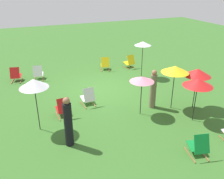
% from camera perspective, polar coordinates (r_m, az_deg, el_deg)
% --- Properties ---
extents(ground_plane, '(40.00, 40.00, 0.00)m').
position_cam_1_polar(ground_plane, '(12.21, -2.15, 0.01)').
color(ground_plane, '#386B28').
extents(deckchair_0, '(0.60, 0.83, 0.83)m').
position_cam_1_polar(deckchair_0, '(15.20, 4.13, 6.43)').
color(deckchair_0, olive).
rests_on(deckchair_0, ground).
extents(deckchair_1, '(0.63, 0.85, 0.83)m').
position_cam_1_polar(deckchair_1, '(8.11, 19.62, -12.36)').
color(deckchair_1, olive).
rests_on(deckchair_1, ground).
extents(deckchair_3, '(0.66, 0.86, 0.83)m').
position_cam_1_polar(deckchair_3, '(14.74, -1.64, 5.91)').
color(deckchair_3, olive).
rests_on(deckchair_3, ground).
extents(deckchair_4, '(0.63, 0.85, 0.83)m').
position_cam_1_polar(deckchair_4, '(13.88, -16.91, 3.65)').
color(deckchair_4, olive).
rests_on(deckchair_4, ground).
extents(deckchair_6, '(0.51, 0.78, 0.83)m').
position_cam_1_polar(deckchair_6, '(9.89, -11.41, -4.30)').
color(deckchair_6, olive).
rests_on(deckchair_6, ground).
extents(deckchair_7, '(0.63, 0.85, 0.83)m').
position_cam_1_polar(deckchair_7, '(14.00, -21.64, 3.14)').
color(deckchair_7, olive).
rests_on(deckchair_7, ground).
extents(deckchair_8, '(0.54, 0.80, 0.83)m').
position_cam_1_polar(deckchair_8, '(10.61, -5.67, -1.81)').
color(deckchair_8, olive).
rests_on(deckchair_8, ground).
extents(umbrella_0, '(1.12, 1.12, 1.89)m').
position_cam_1_polar(umbrella_0, '(10.10, 14.58, 4.60)').
color(umbrella_0, black).
rests_on(umbrella_0, ground).
extents(umbrella_1, '(0.90, 0.90, 2.01)m').
position_cam_1_polar(umbrella_1, '(13.41, 7.27, 10.62)').
color(umbrella_1, black).
rests_on(umbrella_1, ground).
extents(umbrella_2, '(1.09, 1.09, 1.76)m').
position_cam_1_polar(umbrella_2, '(10.47, 19.44, 3.79)').
color(umbrella_2, black).
rests_on(umbrella_2, ground).
extents(umbrella_3, '(1.00, 1.00, 1.99)m').
position_cam_1_polar(umbrella_3, '(8.63, -17.88, 1.34)').
color(umbrella_3, black).
rests_on(umbrella_3, ground).
extents(umbrella_4, '(1.11, 1.11, 1.74)m').
position_cam_1_polar(umbrella_4, '(9.44, 19.53, 1.55)').
color(umbrella_4, black).
rests_on(umbrella_4, ground).
extents(umbrella_5, '(0.96, 0.96, 1.64)m').
position_cam_1_polar(umbrella_5, '(9.45, 7.03, 2.42)').
color(umbrella_5, black).
rests_on(umbrella_5, ground).
extents(person_0, '(0.38, 0.38, 1.69)m').
position_cam_1_polar(person_0, '(10.35, 9.61, -0.06)').
color(person_0, '#72664C').
rests_on(person_0, ground).
extents(person_1, '(0.31, 0.31, 1.75)m').
position_cam_1_polar(person_1, '(7.99, -10.23, -7.67)').
color(person_1, black).
rests_on(person_1, ground).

